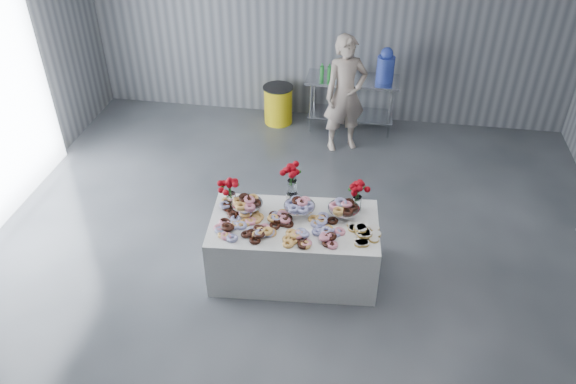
{
  "coord_description": "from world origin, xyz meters",
  "views": [
    {
      "loc": [
        0.76,
        -4.41,
        4.71
      ],
      "look_at": [
        -0.08,
        0.79,
        0.92
      ],
      "focal_mm": 35.0,
      "sensor_mm": 36.0,
      "label": 1
    }
  ],
  "objects_px": {
    "water_jug": "(386,66)",
    "trash_barrel": "(278,105)",
    "prep_table": "(352,94)",
    "person": "(345,94)",
    "display_table": "(294,247)"
  },
  "relations": [
    {
      "from": "trash_barrel",
      "to": "water_jug",
      "type": "bearing_deg",
      "value": 0.0
    },
    {
      "from": "person",
      "to": "trash_barrel",
      "type": "relative_size",
      "value": 2.79
    },
    {
      "from": "display_table",
      "to": "trash_barrel",
      "type": "xyz_separation_m",
      "value": [
        -0.83,
        3.64,
        -0.04
      ]
    },
    {
      "from": "prep_table",
      "to": "water_jug",
      "type": "bearing_deg",
      "value": -0.0
    },
    {
      "from": "prep_table",
      "to": "trash_barrel",
      "type": "bearing_deg",
      "value": -180.0
    },
    {
      "from": "display_table",
      "to": "water_jug",
      "type": "height_order",
      "value": "water_jug"
    },
    {
      "from": "water_jug",
      "to": "trash_barrel",
      "type": "distance_m",
      "value": 1.92
    },
    {
      "from": "water_jug",
      "to": "person",
      "type": "distance_m",
      "value": 0.89
    },
    {
      "from": "display_table",
      "to": "prep_table",
      "type": "distance_m",
      "value": 3.67
    },
    {
      "from": "person",
      "to": "trash_barrel",
      "type": "xyz_separation_m",
      "value": [
        -1.16,
        0.64,
        -0.59
      ]
    },
    {
      "from": "water_jug",
      "to": "trash_barrel",
      "type": "height_order",
      "value": "water_jug"
    },
    {
      "from": "display_table",
      "to": "person",
      "type": "height_order",
      "value": "person"
    },
    {
      "from": "display_table",
      "to": "trash_barrel",
      "type": "bearing_deg",
      "value": 102.8
    },
    {
      "from": "prep_table",
      "to": "trash_barrel",
      "type": "xyz_separation_m",
      "value": [
        -1.24,
        -0.0,
        -0.29
      ]
    },
    {
      "from": "display_table",
      "to": "prep_table",
      "type": "xyz_separation_m",
      "value": [
        0.41,
        3.64,
        0.24
      ]
    }
  ]
}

